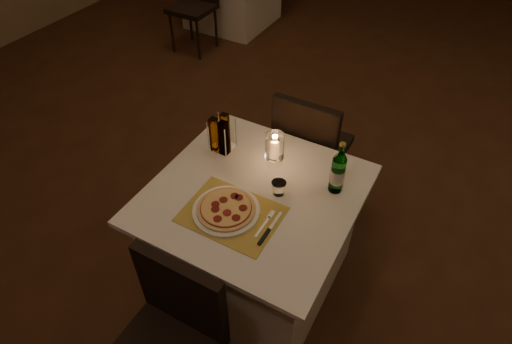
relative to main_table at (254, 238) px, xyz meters
The scene contains 13 objects.
floor 0.85m from the main_table, 87.16° to the left, with size 8.00×10.00×0.02m, color #462616.
main_table is the anchor object (origin of this frame).
chair_near 0.74m from the main_table, 90.00° to the right, with size 0.42×0.42×0.90m.
chair_far 0.74m from the main_table, 90.00° to the left, with size 0.42×0.42×0.90m.
placemat 0.41m from the main_table, 96.34° to the right, with size 0.45×0.34×0.00m, color gold.
plate 0.42m from the main_table, 105.52° to the right, with size 0.32×0.32×0.01m, color white.
pizza 0.44m from the main_table, 105.43° to the right, with size 0.28×0.28×0.02m.
fork 0.43m from the main_table, 45.27° to the right, with size 0.02×0.18×0.00m.
knife 0.46m from the main_table, 49.01° to the right, with size 0.02×0.22×0.01m.
tumbler 0.42m from the main_table, 25.03° to the left, with size 0.07×0.07×0.07m, color white, non-canonical shape.
water_bottle 0.63m from the main_table, 31.67° to the left, with size 0.07×0.07×0.30m.
hurricane_candle 0.53m from the main_table, 92.42° to the left, with size 0.10×0.10×0.19m.
cruet_caddy 0.60m from the main_table, 147.05° to the left, with size 0.12×0.12×0.21m.
Camera 1 is at (0.69, -2.05, 2.26)m, focal length 30.00 mm.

